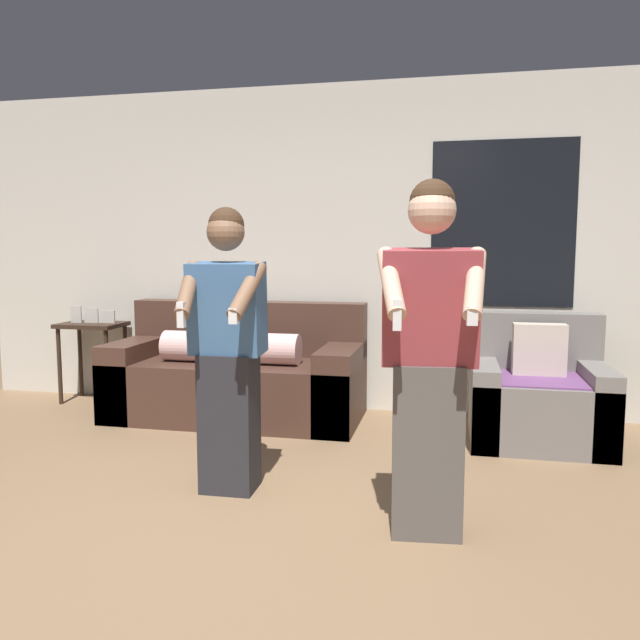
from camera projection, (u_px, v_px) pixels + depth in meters
ground_plane at (220, 579)px, 2.57m from camera, size 14.00×14.00×0.00m
wall_back at (345, 249)px, 5.21m from camera, size 6.68×0.07×2.70m
couch at (238, 376)px, 5.03m from camera, size 1.99×0.89×0.92m
armchair at (538, 397)px, 4.40m from camera, size 0.93×0.81×0.89m
side_table at (92, 336)px, 5.51m from camera, size 0.54×0.39×0.86m
person_left at (228, 350)px, 3.43m from camera, size 0.46×0.47×1.58m
person_right at (429, 360)px, 2.89m from camera, size 0.50×0.50×1.67m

